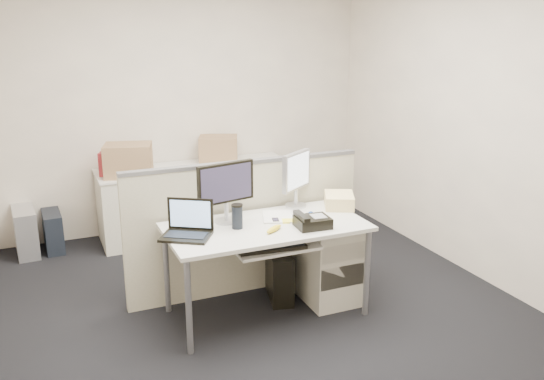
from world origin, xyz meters
name	(u,v)px	position (x,y,z in m)	size (l,w,h in m)	color
floor	(266,313)	(0.00, 0.00, -0.01)	(4.00, 4.50, 0.01)	black
wall_back	(185,104)	(0.00, 2.25, 1.35)	(4.00, 0.02, 2.70)	#B9ADA1
wall_front	(496,258)	(0.00, -2.25, 1.35)	(4.00, 0.02, 2.70)	#B9ADA1
wall_right	(483,125)	(2.00, 0.00, 1.35)	(0.02, 4.50, 2.70)	#B9ADA1
desk	(266,233)	(0.00, 0.00, 0.66)	(1.50, 0.75, 0.73)	silver
keyboard_tray	(275,247)	(0.00, -0.18, 0.62)	(0.62, 0.32, 0.02)	silver
drawer_pedestal	(326,261)	(0.55, 0.05, 0.33)	(0.40, 0.55, 0.65)	silver
cubicle_partition	(245,229)	(0.00, 0.45, 0.55)	(2.00, 0.06, 1.10)	#BEB59E
back_counter	(197,201)	(0.00, 1.93, 0.36)	(2.00, 0.60, 0.72)	silver
monitor_main	(226,193)	(-0.25, 0.18, 0.96)	(0.46, 0.18, 0.46)	black
monitor_small	(296,180)	(0.40, 0.32, 0.96)	(0.37, 0.18, 0.45)	#B7B7BC
laptop	(185,221)	(-0.62, -0.02, 0.86)	(0.34, 0.25, 0.25)	black
trackball	(311,218)	(0.35, -0.05, 0.75)	(0.12, 0.12, 0.05)	black
desk_phone	(313,222)	(0.30, -0.18, 0.77)	(0.25, 0.20, 0.08)	black
paper_stack	(278,217)	(0.15, 0.12, 0.74)	(0.23, 0.29, 0.01)	silver
sticky_pad	(288,221)	(0.18, 0.00, 0.74)	(0.09, 0.09, 0.01)	yellow
travel_mug	(237,217)	(-0.22, 0.02, 0.82)	(0.08, 0.08, 0.17)	black
banana	(274,229)	(0.00, -0.15, 0.75)	(0.18, 0.04, 0.04)	yellow
cellphone	(276,220)	(0.10, 0.05, 0.74)	(0.05, 0.09, 0.01)	black
manila_folders	(339,200)	(0.72, 0.17, 0.78)	(0.23, 0.29, 0.11)	beige
keyboard	(271,247)	(-0.05, -0.22, 0.64)	(0.49, 0.17, 0.03)	black
pc_tower_desk	(279,274)	(0.20, 0.20, 0.20)	(0.17, 0.43, 0.41)	black
pc_tower_spare_dark	(53,231)	(-1.45, 2.03, 0.19)	(0.17, 0.42, 0.39)	black
pc_tower_spare_silver	(26,231)	(-1.70, 2.03, 0.23)	(0.20, 0.49, 0.46)	#B7B7BC
cardboard_box_left	(128,161)	(-0.70, 1.81, 0.89)	(0.45, 0.34, 0.34)	#956C4D
cardboard_box_right	(218,150)	(0.30, 2.05, 0.87)	(0.40, 0.31, 0.29)	#956C4D
red_binder	(105,163)	(-0.90, 1.98, 0.85)	(0.06, 0.27, 0.25)	maroon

